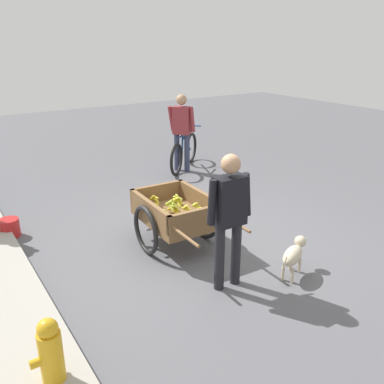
{
  "coord_description": "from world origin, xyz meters",
  "views": [
    {
      "loc": [
        -4.08,
        2.85,
        2.6
      ],
      "look_at": [
        0.08,
        0.11,
        0.75
      ],
      "focal_mm": 39.08,
      "sensor_mm": 36.0,
      "label": 1
    }
  ],
  "objects_px": {
    "bicycle": "(184,152)",
    "dog": "(294,254)",
    "cyclist_person": "(182,126)",
    "vendor_person": "(229,211)",
    "fruit_cart": "(176,214)",
    "fire_hydrant": "(51,357)",
    "plastic_bucket": "(10,228)"
  },
  "relations": [
    {
      "from": "cyclist_person",
      "to": "dog",
      "type": "bearing_deg",
      "value": 165.31
    },
    {
      "from": "fruit_cart",
      "to": "bicycle",
      "type": "relative_size",
      "value": 1.27
    },
    {
      "from": "dog",
      "to": "plastic_bucket",
      "type": "height_order",
      "value": "dog"
    },
    {
      "from": "fruit_cart",
      "to": "cyclist_person",
      "type": "height_order",
      "value": "cyclist_person"
    },
    {
      "from": "vendor_person",
      "to": "fire_hydrant",
      "type": "xyz_separation_m",
      "value": [
        -0.44,
        2.03,
        -0.56
      ]
    },
    {
      "from": "fruit_cart",
      "to": "vendor_person",
      "type": "height_order",
      "value": "vendor_person"
    },
    {
      "from": "dog",
      "to": "fire_hydrant",
      "type": "height_order",
      "value": "fire_hydrant"
    },
    {
      "from": "fruit_cart",
      "to": "bicycle",
      "type": "distance_m",
      "value": 3.46
    },
    {
      "from": "bicycle",
      "to": "cyclist_person",
      "type": "height_order",
      "value": "cyclist_person"
    },
    {
      "from": "vendor_person",
      "to": "cyclist_person",
      "type": "distance_m",
      "value": 4.33
    },
    {
      "from": "bicycle",
      "to": "cyclist_person",
      "type": "relative_size",
      "value": 0.84
    },
    {
      "from": "plastic_bucket",
      "to": "fire_hydrant",
      "type": "bearing_deg",
      "value": 174.92
    },
    {
      "from": "cyclist_person",
      "to": "dog",
      "type": "relative_size",
      "value": 2.51
    },
    {
      "from": "fire_hydrant",
      "to": "plastic_bucket",
      "type": "xyz_separation_m",
      "value": [
        3.07,
        -0.27,
        -0.21
      ]
    },
    {
      "from": "cyclist_person",
      "to": "fire_hydrant",
      "type": "height_order",
      "value": "cyclist_person"
    },
    {
      "from": "vendor_person",
      "to": "plastic_bucket",
      "type": "xyz_separation_m",
      "value": [
        2.63,
        1.76,
        -0.77
      ]
    },
    {
      "from": "dog",
      "to": "bicycle",
      "type": "bearing_deg",
      "value": -15.84
    },
    {
      "from": "bicycle",
      "to": "cyclist_person",
      "type": "bearing_deg",
      "value": 129.68
    },
    {
      "from": "plastic_bucket",
      "to": "dog",
      "type": "bearing_deg",
      "value": -138.58
    },
    {
      "from": "bicycle",
      "to": "plastic_bucket",
      "type": "height_order",
      "value": "bicycle"
    },
    {
      "from": "fruit_cart",
      "to": "fire_hydrant",
      "type": "height_order",
      "value": "fruit_cart"
    },
    {
      "from": "fruit_cart",
      "to": "vendor_person",
      "type": "relative_size",
      "value": 1.11
    },
    {
      "from": "cyclist_person",
      "to": "dog",
      "type": "xyz_separation_m",
      "value": [
        -4.15,
        1.09,
        -0.66
      ]
    },
    {
      "from": "vendor_person",
      "to": "fire_hydrant",
      "type": "distance_m",
      "value": 2.16
    },
    {
      "from": "plastic_bucket",
      "to": "cyclist_person",
      "type": "bearing_deg",
      "value": -70.5
    },
    {
      "from": "fruit_cart",
      "to": "cyclist_person",
      "type": "xyz_separation_m",
      "value": [
        2.77,
        -1.82,
        0.49
      ]
    },
    {
      "from": "bicycle",
      "to": "fire_hydrant",
      "type": "height_order",
      "value": "bicycle"
    },
    {
      "from": "bicycle",
      "to": "dog",
      "type": "height_order",
      "value": "bicycle"
    },
    {
      "from": "dog",
      "to": "fire_hydrant",
      "type": "relative_size",
      "value": 0.93
    },
    {
      "from": "fruit_cart",
      "to": "cyclist_person",
      "type": "relative_size",
      "value": 1.08
    },
    {
      "from": "fire_hydrant",
      "to": "cyclist_person",
      "type": "bearing_deg",
      "value": -41.81
    },
    {
      "from": "dog",
      "to": "fire_hydrant",
      "type": "distance_m",
      "value": 2.81
    }
  ]
}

